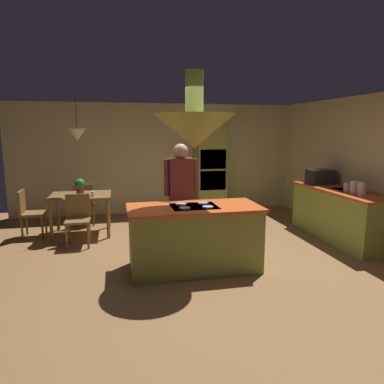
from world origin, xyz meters
The scene contains 19 objects.
ground centered at (0.00, 0.00, 0.00)m, with size 8.16×8.16×0.00m, color olive.
wall_back centered at (0.00, 3.45, 1.27)m, with size 6.80×0.10×2.55m, color beige.
wall_right centered at (3.25, 0.40, 1.27)m, with size 0.10×7.20×2.55m, color beige.
kitchen_island centered at (0.00, -0.20, 0.46)m, with size 1.84×0.87×0.93m.
counter_run_right centered at (2.84, 0.60, 0.46)m, with size 0.73×2.21×0.91m.
oven_tower centered at (1.10, 3.04, 1.04)m, with size 0.66×0.62×2.09m.
dining_table centered at (-1.70, 1.90, 0.66)m, with size 1.10×0.86×0.76m.
person_at_island centered at (-0.06, 0.50, 1.01)m, with size 0.53×0.23×1.74m.
range_hood centered at (0.00, -0.20, 1.96)m, with size 1.10×1.10×1.00m.
pendant_light_over_table centered at (-1.70, 1.90, 1.86)m, with size 0.32×0.32×0.82m.
chair_facing_island centered at (-1.70, 1.25, 0.50)m, with size 0.40×0.40×0.87m.
chair_by_back_wall centered at (-1.70, 2.55, 0.50)m, with size 0.40×0.40×0.87m.
chair_at_corner centered at (-2.63, 1.90, 0.50)m, with size 0.40×0.40×0.87m.
potted_plant_on_table centered at (-1.70, 1.90, 0.93)m, with size 0.20×0.20×0.30m.
cup_on_table centered at (-1.46, 1.69, 0.81)m, with size 0.07×0.07×0.09m, color white.
canister_flour centered at (2.84, 0.06, 1.01)m, with size 0.13×0.13×0.21m, color silver.
canister_sugar centered at (2.84, 0.24, 1.01)m, with size 0.14×0.14×0.21m, color silver.
canister_tea centered at (2.84, 0.42, 0.98)m, with size 0.13×0.13×0.14m, color silver.
microwave_on_counter centered at (2.84, 1.25, 1.05)m, with size 0.46×0.36×0.28m, color #232326.
Camera 1 is at (-1.04, -4.82, 1.95)m, focal length 32.84 mm.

